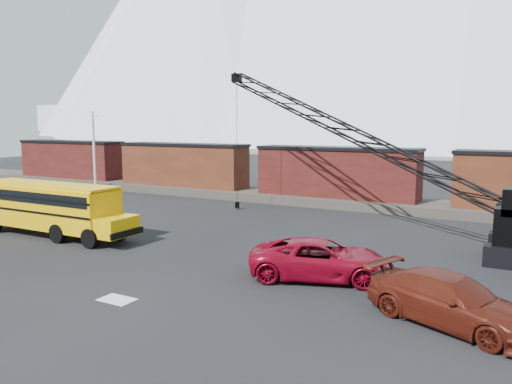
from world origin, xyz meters
TOP-DOWN VIEW (x-y plane):
  - ground at (0.00, 0.00)m, footprint 160.00×160.00m
  - gravel_berm at (0.00, 22.00)m, footprint 120.00×5.00m
  - boxcar_west_far at (-32.00, 22.00)m, footprint 13.70×3.10m
  - boxcar_west_near at (-16.00, 22.00)m, footprint 13.70×3.10m
  - boxcar_mid at (0.00, 22.00)m, footprint 13.70×3.10m
  - utility_pole at (-24.00, 18.00)m, footprint 1.40×0.24m
  - snow_patch at (0.50, -4.00)m, footprint 1.40×0.90m
  - school_bus at (-11.12, 2.43)m, footprint 11.65×2.65m
  - red_pickup at (6.42, 2.39)m, footprint 6.86×4.74m
  - maroon_suv at (12.16, -0.26)m, footprint 6.38×4.43m
  - crawler_crane at (3.96, 12.92)m, footprint 24.56×8.62m

SIDE VIEW (x-z plane):
  - ground at x=0.00m, z-range 0.00..0.00m
  - snow_patch at x=0.50m, z-range 0.00..0.02m
  - gravel_berm at x=0.00m, z-range 0.00..0.70m
  - maroon_suv at x=12.16m, z-range 0.00..1.72m
  - red_pickup at x=6.42m, z-range 0.00..1.74m
  - school_bus at x=-11.12m, z-range 0.20..3.39m
  - boxcar_west_far at x=-32.00m, z-range 0.68..4.85m
  - boxcar_west_near at x=-16.00m, z-range 0.68..4.85m
  - boxcar_mid at x=0.00m, z-range 0.68..4.85m
  - utility_pole at x=-24.00m, z-range 0.15..8.15m
  - crawler_crane at x=3.96m, z-range 0.86..11.66m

